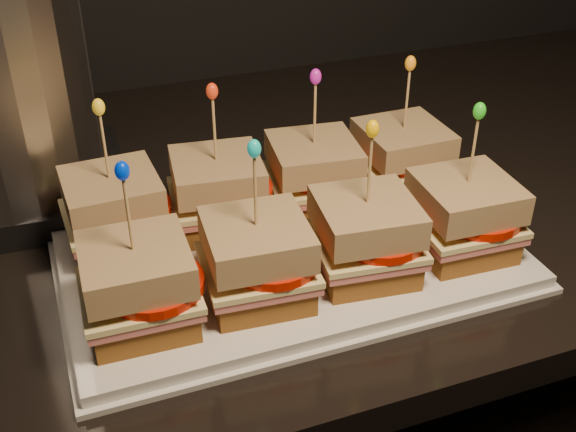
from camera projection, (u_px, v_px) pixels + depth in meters
name	position (u px, v px, depth m)	size (l,w,h in m)	color
cabinet	(302.00, 429.00, 1.15)	(2.40, 0.71, 0.85)	black
granite_slab	(306.00, 189.00, 0.92)	(2.44, 0.75, 0.04)	black
platter	(288.00, 253.00, 0.75)	(0.45, 0.28, 0.02)	silver
platter_rim	(288.00, 258.00, 0.75)	(0.47, 0.29, 0.01)	silver
sandwich_0_bread_bot	(118.00, 234.00, 0.74)	(0.09, 0.09, 0.02)	brown
sandwich_0_ham	(116.00, 221.00, 0.73)	(0.10, 0.09, 0.01)	#C4605F
sandwich_0_cheese	(115.00, 215.00, 0.73)	(0.10, 0.10, 0.01)	#ECDD8F
sandwich_0_tomato	(127.00, 209.00, 0.73)	(0.09, 0.09, 0.01)	red
sandwich_0_bread_top	(111.00, 191.00, 0.72)	(0.09, 0.09, 0.03)	#582C15
sandwich_0_pick	(105.00, 150.00, 0.69)	(0.00, 0.00, 0.09)	tan
sandwich_0_frill	(99.00, 107.00, 0.67)	(0.01, 0.01, 0.02)	yellow
sandwich_1_bread_bot	(219.00, 214.00, 0.78)	(0.09, 0.09, 0.02)	brown
sandwich_1_ham	(219.00, 201.00, 0.77)	(0.10, 0.09, 0.01)	#C4605F
sandwich_1_cheese	(218.00, 196.00, 0.76)	(0.10, 0.10, 0.01)	#ECDD8F
sandwich_1_tomato	(231.00, 190.00, 0.76)	(0.09, 0.09, 0.01)	red
sandwich_1_bread_top	(217.00, 173.00, 0.75)	(0.09, 0.09, 0.03)	#582C15
sandwich_1_pick	(215.00, 133.00, 0.72)	(0.00, 0.00, 0.09)	tan
sandwich_1_frill	(212.00, 91.00, 0.70)	(0.01, 0.01, 0.02)	red
sandwich_2_bread_bot	(313.00, 196.00, 0.81)	(0.09, 0.09, 0.02)	brown
sandwich_2_ham	(313.00, 183.00, 0.80)	(0.10, 0.09, 0.01)	#C4605F
sandwich_2_cheese	(313.00, 178.00, 0.79)	(0.10, 0.10, 0.01)	#ECDD8F
sandwich_2_tomato	(326.00, 173.00, 0.79)	(0.09, 0.09, 0.01)	red
sandwich_2_bread_top	(314.00, 156.00, 0.78)	(0.09, 0.09, 0.03)	#582C15
sandwich_2_pick	(315.00, 117.00, 0.76)	(0.00, 0.00, 0.09)	tan
sandwich_2_frill	(316.00, 77.00, 0.73)	(0.01, 0.01, 0.02)	#C21DA5
sandwich_3_bread_bot	(399.00, 179.00, 0.84)	(0.09, 0.09, 0.02)	brown
sandwich_3_ham	(401.00, 167.00, 0.83)	(0.10, 0.09, 0.01)	#C4605F
sandwich_3_cheese	(401.00, 162.00, 0.83)	(0.10, 0.10, 0.01)	#ECDD8F
sandwich_3_tomato	(414.00, 157.00, 0.82)	(0.09, 0.09, 0.01)	red
sandwich_3_bread_top	(403.00, 140.00, 0.81)	(0.09, 0.09, 0.03)	#582C15
sandwich_3_pick	(407.00, 103.00, 0.79)	(0.00, 0.00, 0.09)	tan
sandwich_3_frill	(410.00, 63.00, 0.76)	(0.01, 0.01, 0.02)	orange
sandwich_4_bread_bot	(142.00, 311.00, 0.64)	(0.09, 0.09, 0.02)	brown
sandwich_4_ham	(140.00, 296.00, 0.63)	(0.10, 0.09, 0.01)	#C4605F
sandwich_4_cheese	(139.00, 290.00, 0.63)	(0.10, 0.10, 0.01)	#ECDD8F
sandwich_4_tomato	(153.00, 284.00, 0.62)	(0.09, 0.09, 0.01)	red
sandwich_4_bread_top	(135.00, 264.00, 0.61)	(0.09, 0.09, 0.03)	#582C15
sandwich_4_pick	(129.00, 219.00, 0.59)	(0.00, 0.00, 0.09)	tan
sandwich_4_frill	(122.00, 171.00, 0.56)	(0.01, 0.01, 0.02)	#022AD1
sandwich_5_bread_bot	(258.00, 284.00, 0.67)	(0.09, 0.09, 0.02)	brown
sandwich_5_ham	(258.00, 270.00, 0.66)	(0.10, 0.09, 0.01)	#C4605F
sandwich_5_cheese	(257.00, 264.00, 0.66)	(0.10, 0.10, 0.01)	#ECDD8F
sandwich_5_tomato	(272.00, 258.00, 0.65)	(0.09, 0.09, 0.01)	red
sandwich_5_bread_top	(257.00, 239.00, 0.64)	(0.09, 0.09, 0.03)	#582C15
sandwich_5_pick	(255.00, 195.00, 0.62)	(0.00, 0.00, 0.09)	tan
sandwich_5_frill	(254.00, 149.00, 0.60)	(0.01, 0.01, 0.02)	#12B6AB
sandwich_6_bread_bot	(363.00, 260.00, 0.70)	(0.09, 0.09, 0.02)	brown
sandwich_6_ham	(364.00, 247.00, 0.69)	(0.10, 0.09, 0.01)	#C4605F
sandwich_6_cheese	(365.00, 241.00, 0.69)	(0.10, 0.10, 0.01)	#ECDD8F
sandwich_6_tomato	(379.00, 235.00, 0.69)	(0.09, 0.09, 0.01)	red
sandwich_6_bread_top	(367.00, 216.00, 0.68)	(0.09, 0.09, 0.03)	#582C15
sandwich_6_pick	(369.00, 174.00, 0.65)	(0.00, 0.00, 0.09)	tan
sandwich_6_frill	(373.00, 129.00, 0.63)	(0.01, 0.01, 0.02)	#E5A805
sandwich_7_bread_bot	(460.00, 239.00, 0.74)	(0.09, 0.09, 0.02)	brown
sandwich_7_ham	(462.00, 225.00, 0.73)	(0.10, 0.09, 0.01)	#C4605F
sandwich_7_cheese	(463.00, 219.00, 0.72)	(0.10, 0.10, 0.01)	#ECDD8F
sandwich_7_tomato	(477.00, 214.00, 0.72)	(0.09, 0.09, 0.01)	red
sandwich_7_bread_top	(466.00, 196.00, 0.71)	(0.09, 0.09, 0.03)	#582C15
sandwich_7_pick	(473.00, 155.00, 0.68)	(0.00, 0.00, 0.09)	tan
sandwich_7_frill	(480.00, 111.00, 0.66)	(0.01, 0.01, 0.02)	green
appliance_base	(13.00, 190.00, 0.85)	(0.26, 0.22, 0.03)	#262628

